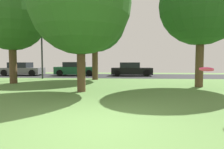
# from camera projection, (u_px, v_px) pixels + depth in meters

# --- Properties ---
(ground_plane) EXTENTS (44.00, 44.00, 0.00)m
(ground_plane) POSITION_uv_depth(u_px,v_px,m) (93.00, 126.00, 4.49)
(ground_plane) COLOR #5B8442
(road_strip) EXTENTS (44.00, 6.40, 0.01)m
(road_strip) POSITION_uv_depth(u_px,v_px,m) (119.00, 76.00, 20.41)
(road_strip) COLOR #28282B
(road_strip) RESTS_ON ground_plane
(oak_tree_center) EXTENTS (4.75, 4.75, 7.17)m
(oak_tree_center) POSITION_uv_depth(u_px,v_px,m) (201.00, 4.00, 11.17)
(oak_tree_center) COLOR brown
(oak_tree_center) RESTS_ON ground_plane
(birch_tree_lone) EXTENTS (4.62, 4.62, 6.86)m
(birch_tree_lone) POSITION_uv_depth(u_px,v_px,m) (11.00, 16.00, 13.15)
(birch_tree_lone) COLOR brown
(birch_tree_lone) RESTS_ON ground_plane
(maple_tree_far) EXTENTS (5.04, 5.04, 7.30)m
(maple_tree_far) POSITION_uv_depth(u_px,v_px,m) (95.00, 21.00, 15.88)
(maple_tree_far) COLOR brown
(maple_tree_far) RESTS_ON ground_plane
(oak_tree_right) EXTENTS (4.89, 4.89, 6.71)m
(oak_tree_right) POSITION_uv_depth(u_px,v_px,m) (81.00, 4.00, 9.40)
(oak_tree_right) COLOR brown
(oak_tree_right) RESTS_ON ground_plane
(frisbee_disc) EXTENTS (0.36, 0.36, 0.09)m
(frisbee_disc) POSITION_uv_depth(u_px,v_px,m) (206.00, 69.00, 3.88)
(frisbee_disc) COLOR #EA2D6B
(parked_car_grey) EXTENTS (4.32, 2.09, 1.40)m
(parked_car_grey) POSITION_uv_depth(u_px,v_px,m) (22.00, 69.00, 21.26)
(parked_car_grey) COLOR slate
(parked_car_grey) RESTS_ON ground_plane
(parked_car_green) EXTENTS (4.42, 2.09, 1.44)m
(parked_car_green) POSITION_uv_depth(u_px,v_px,m) (76.00, 69.00, 21.05)
(parked_car_green) COLOR #195633
(parked_car_green) RESTS_ON ground_plane
(parked_car_black) EXTENTS (4.21, 2.03, 1.40)m
(parked_car_black) POSITION_uv_depth(u_px,v_px,m) (131.00, 70.00, 20.58)
(parked_car_black) COLOR black
(parked_car_black) RESTS_ON ground_plane
(street_lamp_post) EXTENTS (0.14, 0.14, 4.50)m
(street_lamp_post) POSITION_uv_depth(u_px,v_px,m) (42.00, 53.00, 16.98)
(street_lamp_post) COLOR #2D2D33
(street_lamp_post) RESTS_ON ground_plane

